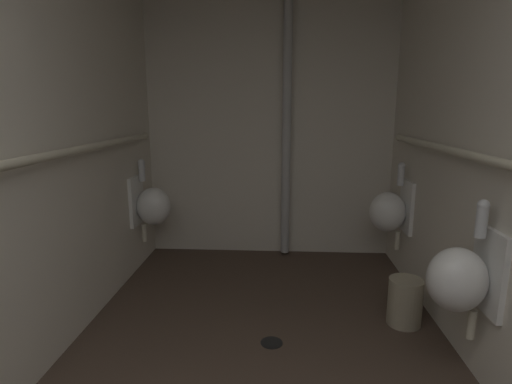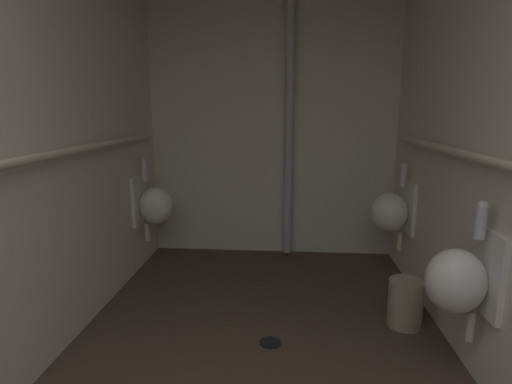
# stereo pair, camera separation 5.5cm
# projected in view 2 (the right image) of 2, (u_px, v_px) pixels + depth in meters

# --- Properties ---
(floor) EXTENTS (2.50, 4.10, 0.08)m
(floor) POSITION_uv_depth(u_px,v_px,m) (256.00, 382.00, 2.25)
(floor) COLOR #47382D
(floor) RESTS_ON ground
(wall_left) EXTENTS (0.06, 4.10, 2.61)m
(wall_left) POSITION_uv_depth(u_px,v_px,m) (18.00, 137.00, 2.06)
(wall_left) COLOR beige
(wall_left) RESTS_ON ground
(wall_back) EXTENTS (2.50, 0.06, 2.61)m
(wall_back) POSITION_uv_depth(u_px,v_px,m) (272.00, 123.00, 3.94)
(wall_back) COLOR beige
(wall_back) RESTS_ON ground
(urinal_left_mid) EXTENTS (0.32, 0.30, 0.76)m
(urinal_left_mid) POSITION_uv_depth(u_px,v_px,m) (154.00, 204.00, 3.64)
(urinal_left_mid) COLOR white
(urinal_right_mid) EXTENTS (0.32, 0.30, 0.76)m
(urinal_right_mid) POSITION_uv_depth(u_px,v_px,m) (460.00, 279.00, 2.06)
(urinal_right_mid) COLOR white
(urinal_right_far) EXTENTS (0.32, 0.30, 0.76)m
(urinal_right_far) POSITION_uv_depth(u_px,v_px,m) (392.00, 211.00, 3.40)
(urinal_right_far) COLOR white
(supply_pipe_left) EXTENTS (0.06, 3.36, 0.06)m
(supply_pipe_left) POSITION_uv_depth(u_px,v_px,m) (41.00, 157.00, 2.11)
(supply_pipe_left) COLOR beige
(supply_pipe_right) EXTENTS (0.06, 3.33, 0.06)m
(supply_pipe_right) POSITION_uv_depth(u_px,v_px,m) (498.00, 164.00, 1.88)
(supply_pipe_right) COLOR beige
(standpipe_back_wall) EXTENTS (0.08, 0.08, 2.56)m
(standpipe_back_wall) POSITION_uv_depth(u_px,v_px,m) (289.00, 123.00, 3.82)
(standpipe_back_wall) COLOR #B2B2B2
(standpipe_back_wall) RESTS_ON ground
(floor_drain) EXTENTS (0.14, 0.14, 0.01)m
(floor_drain) POSITION_uv_depth(u_px,v_px,m) (270.00, 342.00, 2.55)
(floor_drain) COLOR black
(floor_drain) RESTS_ON ground
(waste_bin) EXTENTS (0.23, 0.23, 0.32)m
(waste_bin) POSITION_uv_depth(u_px,v_px,m) (405.00, 303.00, 2.73)
(waste_bin) COLOR #9E937A
(waste_bin) RESTS_ON ground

